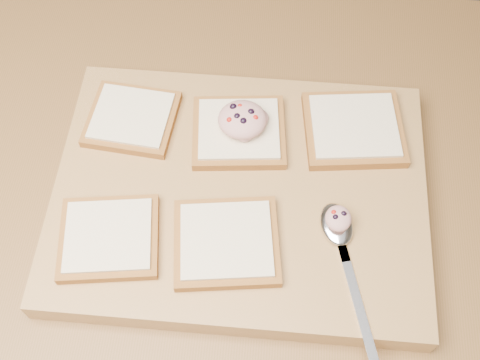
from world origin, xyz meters
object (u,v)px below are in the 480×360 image
Objects in this scene: cutting_board at (240,195)px; bread_far_center at (239,132)px; tuna_salad_dollop at (242,119)px; spoon at (339,235)px.

bread_far_center is (-0.01, 0.08, 0.03)m from cutting_board.
tuna_salad_dollop is at bearing 36.46° from bread_far_center.
cutting_board is at bearing -87.14° from tuna_salad_dollop.
spoon is at bearing -45.85° from bread_far_center.
cutting_board is 2.43× the size of spoon.
bread_far_center is at bearing -143.54° from tuna_salad_dollop.
tuna_salad_dollop is at bearing 92.86° from cutting_board.
spoon is (0.13, -0.06, 0.02)m from cutting_board.
tuna_salad_dollop is (0.00, 0.00, 0.02)m from bread_far_center.
tuna_salad_dollop is 0.33× the size of spoon.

